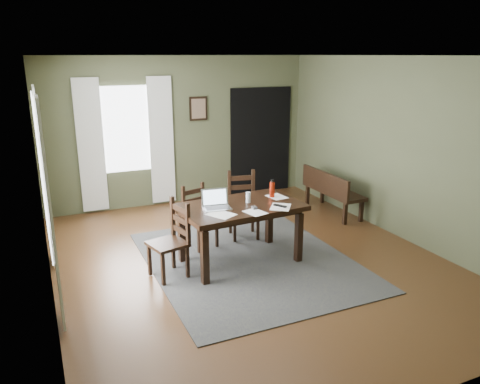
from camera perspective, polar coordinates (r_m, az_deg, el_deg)
name	(u,v)px	position (r m, az deg, el deg)	size (l,w,h in m)	color
ground	(249,261)	(6.47, 1.10, -8.40)	(5.00, 6.00, 0.01)	#492C16
room_shell	(250,130)	(5.95, 1.19, 7.62)	(5.02, 6.02, 2.71)	#494F33
rug	(249,260)	(6.47, 1.10, -8.31)	(2.60, 3.20, 0.01)	#373737
dining_table	(240,212)	(6.19, 0.03, -2.44)	(1.67, 1.08, 0.80)	black
chair_end	(171,241)	(5.93, -8.38, -5.88)	(0.52, 0.52, 0.98)	black
chair_back_left	(199,217)	(6.81, -5.03, -3.07)	(0.49, 0.49, 0.91)	black
chair_back_right	(243,205)	(7.15, 0.39, -1.65)	(0.53, 0.53, 1.00)	black
bench	(330,189)	(8.34, 10.97, 0.42)	(0.44, 1.35, 0.76)	black
laptop	(216,203)	(6.03, -2.95, -1.36)	(0.38, 0.32, 0.24)	#B7B7BC
computer_mouse	(254,208)	(5.99, 1.75, -1.93)	(0.05, 0.09, 0.03)	#3F3F42
tv_remote	(280,206)	(6.10, 4.90, -1.70)	(0.05, 0.18, 0.02)	black
drinking_glass	(248,197)	(6.23, 1.01, -0.66)	(0.06, 0.06, 0.14)	silver
water_bottle	(272,189)	(6.47, 3.94, 0.36)	(0.08, 0.08, 0.25)	#B0230D
paper_a	(221,214)	(5.79, -2.32, -2.75)	(0.25, 0.33, 0.00)	white
paper_b	(280,207)	(6.09, 4.96, -1.82)	(0.24, 0.32, 0.00)	white
paper_d	(277,197)	(6.52, 4.51, -0.58)	(0.21, 0.28, 0.00)	white
paper_e	(255,212)	(5.86, 1.87, -2.49)	(0.21, 0.28, 0.00)	white
window_left	(41,173)	(5.65, -23.06, 2.19)	(0.01, 1.30, 1.70)	white
window_back	(126,129)	(8.51, -13.74, 7.43)	(1.00, 0.01, 1.50)	white
curtain_left_near	(51,216)	(4.93, -22.07, -2.70)	(0.03, 0.48, 2.30)	silver
curtain_left_far	(44,177)	(6.51, -22.80, 1.68)	(0.03, 0.48, 2.30)	silver
curtain_back_left	(91,146)	(8.44, -17.73, 5.32)	(0.44, 0.03, 2.30)	silver
curtain_back_right	(162,141)	(8.66, -9.54, 6.14)	(0.44, 0.03, 2.30)	silver
framed_picture	(198,109)	(8.81, -5.10, 10.09)	(0.34, 0.03, 0.44)	black
doorway_back	(261,141)	(9.42, 2.53, 6.24)	(1.30, 0.03, 2.10)	black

